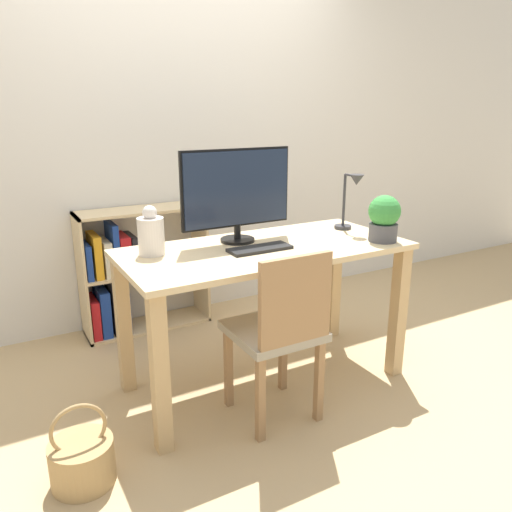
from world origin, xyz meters
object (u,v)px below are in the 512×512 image
object	(u,v)px
vase	(151,234)
bookshelf	(123,276)
chair	(280,329)
basket	(82,460)
potted_plant	(384,218)
keyboard	(260,249)
desk_lamp	(351,197)
monitor	(237,191)

from	to	relation	value
vase	bookshelf	bearing A→B (deg)	85.98
chair	basket	world-z (taller)	chair
potted_plant	bookshelf	bearing A→B (deg)	131.58
keyboard	desk_lamp	xyz separation A→B (m)	(0.66, 0.10, 0.19)
vase	basket	xyz separation A→B (m)	(-0.49, -0.47, -0.78)
vase	chair	xyz separation A→B (m)	(0.44, -0.49, -0.40)
keyboard	potted_plant	xyz separation A→B (m)	(0.66, -0.17, 0.12)
monitor	vase	size ratio (longest dim) A/B	2.55
desk_lamp	chair	bearing A→B (deg)	-150.89
chair	bookshelf	xyz separation A→B (m)	(-0.38, 1.36, -0.09)
monitor	keyboard	world-z (taller)	monitor
bookshelf	desk_lamp	bearing A→B (deg)	-41.53
monitor	chair	bearing A→B (deg)	-94.50
keyboard	bookshelf	bearing A→B (deg)	112.11
keyboard	vase	xyz separation A→B (m)	(-0.50, 0.19, 0.10)
monitor	bookshelf	distance (m)	1.16
potted_plant	vase	bearing A→B (deg)	162.71
desk_lamp	bookshelf	distance (m)	1.57
vase	potted_plant	distance (m)	1.21
monitor	chair	size ratio (longest dim) A/B	0.72
desk_lamp	chair	xyz separation A→B (m)	(-0.72, -0.40, -0.50)
chair	bookshelf	size ratio (longest dim) A/B	1.03
potted_plant	chair	distance (m)	0.85
monitor	potted_plant	xyz separation A→B (m)	(0.68, -0.38, -0.14)
monitor	chair	xyz separation A→B (m)	(-0.04, -0.51, -0.57)
desk_lamp	monitor	bearing A→B (deg)	171.04
potted_plant	chair	size ratio (longest dim) A/B	0.29
keyboard	basket	world-z (taller)	keyboard
desk_lamp	potted_plant	world-z (taller)	desk_lamp
bookshelf	potted_plant	bearing A→B (deg)	-48.42
monitor	potted_plant	bearing A→B (deg)	-28.93
desk_lamp	potted_plant	size ratio (longest dim) A/B	1.33
basket	vase	bearing A→B (deg)	43.83
basket	bookshelf	bearing A→B (deg)	67.82
monitor	desk_lamp	bearing A→B (deg)	-8.96
vase	chair	distance (m)	0.77
potted_plant	basket	size ratio (longest dim) A/B	0.69
vase	basket	size ratio (longest dim) A/B	0.68
bookshelf	basket	xyz separation A→B (m)	(-0.55, -1.34, -0.29)
monitor	basket	size ratio (longest dim) A/B	1.72
chair	potted_plant	bearing A→B (deg)	13.40
monitor	desk_lamp	size ratio (longest dim) A/B	1.88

